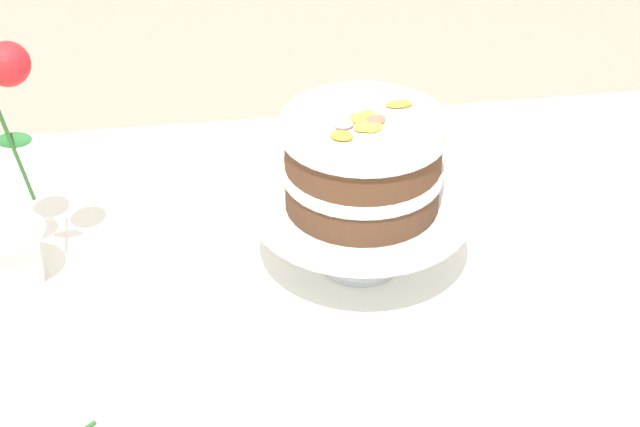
% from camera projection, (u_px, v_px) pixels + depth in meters
% --- Properties ---
extents(dining_table, '(1.40, 1.00, 0.74)m').
position_uv_depth(dining_table, '(294.00, 364.00, 1.28)').
color(dining_table, white).
rests_on(dining_table, ground).
extents(linen_napkin, '(0.38, 0.38, 0.00)m').
position_uv_depth(linen_napkin, '(360.00, 264.00, 1.31)').
color(linen_napkin, white).
rests_on(linen_napkin, dining_table).
extents(cake_stand, '(0.29, 0.29, 0.10)m').
position_uv_depth(cake_stand, '(361.00, 214.00, 1.27)').
color(cake_stand, silver).
rests_on(cake_stand, linen_napkin).
extents(layer_cake, '(0.21, 0.21, 0.13)m').
position_uv_depth(layer_cake, '(363.00, 161.00, 1.22)').
color(layer_cake, brown).
rests_on(layer_cake, cake_stand).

